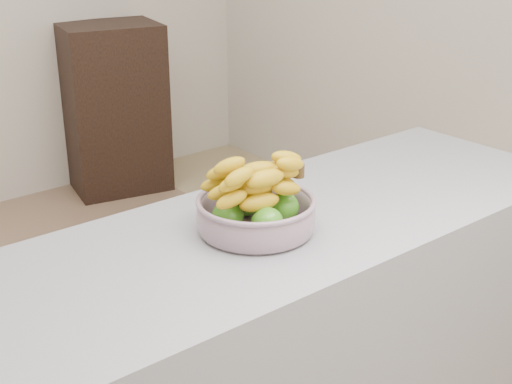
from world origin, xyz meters
The scene contains 2 objects.
cabinet centered at (0.99, 1.78, 0.50)m, with size 0.55×0.44×0.99m, color black.
fruit_bowl centered at (0.02, -0.74, 0.96)m, with size 0.28×0.28×0.17m.
Camera 1 is at (-0.96, -1.93, 1.63)m, focal length 50.00 mm.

